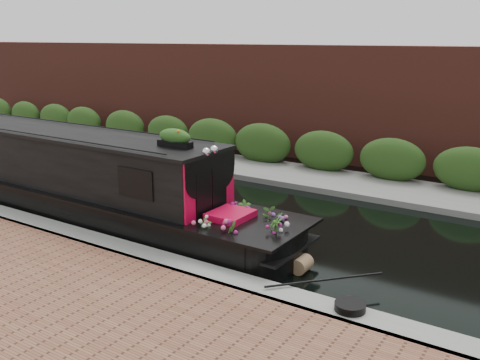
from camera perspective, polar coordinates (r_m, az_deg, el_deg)
The scene contains 8 objects.
ground at distance 13.13m, azimuth -0.64°, elevation -4.00°, with size 80.00×80.00×0.00m, color black.
near_bank_coping at distance 10.74m, azimuth -10.61°, elevation -8.75°, with size 40.00×0.60×0.50m, color gray.
far_bank_path at distance 16.63m, azimuth 7.45°, elevation -0.00°, with size 40.00×2.40×0.34m, color slate.
far_hedge at distance 17.42m, azimuth 8.75°, elevation 0.64°, with size 40.00×1.10×2.80m, color #234115.
far_brick_wall at distance 19.30m, azimuth 11.36°, elevation 1.94°, with size 40.00×1.00×8.00m, color maroon.
narrowboat at distance 13.60m, azimuth -16.50°, elevation -0.47°, with size 11.35×2.03×2.66m.
rope_fender at distance 10.21m, azimuth 6.63°, elevation -8.94°, with size 0.30×0.30×0.40m, color olive.
coiled_mooring_rope at distance 8.54m, azimuth 11.66°, elevation -13.08°, with size 0.48×0.48×0.12m, color black.
Camera 1 is at (6.92, -10.30, 4.29)m, focal length 40.00 mm.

